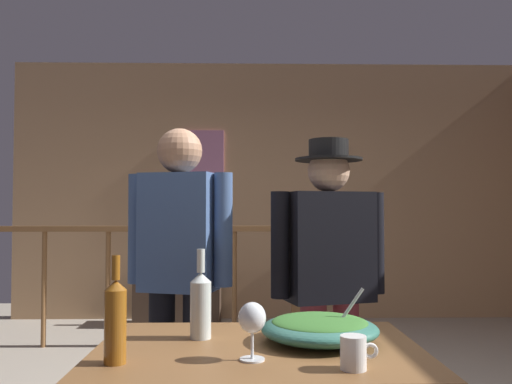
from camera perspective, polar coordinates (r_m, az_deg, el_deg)
back_wall at (r=6.02m, az=1.99°, el=0.21°), size 5.89×0.10×2.90m
framed_picture at (r=6.00m, az=-5.88°, el=4.20°), size 0.49×0.03×0.52m
stair_railing at (r=4.80m, az=-6.85°, el=-8.23°), size 2.92×0.10×1.12m
tv_console at (r=5.78m, az=-8.44°, el=-11.82°), size 0.90×0.40×0.46m
flat_screen_tv at (r=5.69m, az=-8.45°, el=-7.35°), size 0.51×0.12×0.38m
serving_table at (r=1.92m, az=0.26°, el=-18.78°), size 1.12×0.80×0.74m
salad_bowl at (r=1.96m, az=6.92°, el=-14.40°), size 0.42×0.42×0.21m
wine_glass at (r=1.70m, az=-0.42°, el=-13.69°), size 0.09×0.09×0.18m
wine_bottle_amber at (r=1.72m, az=-15.01°, el=-13.21°), size 0.07×0.07×0.33m
wine_bottle_clear at (r=1.99m, az=-6.02°, el=-11.90°), size 0.08×0.08×0.33m
mug_white at (r=1.65m, az=10.59°, el=-16.75°), size 0.11×0.08×0.10m
person_standing_left at (r=2.65m, az=-8.34°, el=-7.67°), size 0.53×0.31×1.62m
person_standing_right at (r=2.67m, az=7.93°, el=-8.19°), size 0.59×0.34×1.57m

